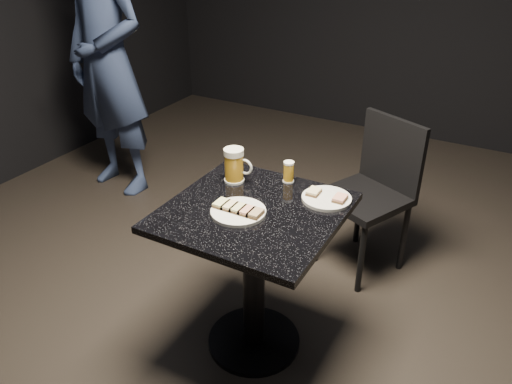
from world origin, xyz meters
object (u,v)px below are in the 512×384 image
plate_large (238,212)px  patron (108,61)px  beer_mug (235,165)px  chair (374,186)px  table (254,257)px  beer_tumbler (289,172)px  plate_small (326,198)px

plate_large → patron: bearing=148.3°
beer_mug → chair: bearing=57.9°
table → beer_tumbler: size_ratio=7.65×
plate_large → chair: bearing=72.9°
beer_mug → chair: 0.92m
plate_large → patron: (-1.64, 1.01, 0.18)m
beer_tumbler → plate_small: bearing=-18.9°
beer_mug → beer_tumbler: size_ratio=1.61×
chair → patron: bearing=178.5°
plate_large → beer_tumbler: bearing=80.8°
table → beer_mug: (-0.20, 0.18, 0.32)m
plate_large → beer_tumbler: 0.36m
table → chair: bearing=74.0°
plate_large → chair: 1.04m
beer_mug → chair: beer_mug is taller
plate_large → beer_tumbler: size_ratio=2.31×
plate_large → beer_mug: bearing=123.9°
patron → beer_mug: size_ratio=11.91×
patron → table: 1.97m
plate_small → beer_mug: (-0.43, -0.04, 0.07)m
beer_mug → beer_tumbler: 0.25m
beer_tumbler → chair: (0.24, 0.61, -0.30)m
plate_large → beer_mug: (-0.16, 0.24, 0.07)m
plate_small → patron: 2.05m
plate_large → patron: patron is taller
plate_large → plate_small: 0.39m
plate_small → patron: (-1.91, 0.73, 0.18)m
plate_small → patron: size_ratio=0.11×
table → chair: chair is taller
plate_small → beer_mug: 0.44m
plate_large → chair: (0.30, 0.96, -0.26)m
plate_small → beer_tumbler: 0.23m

